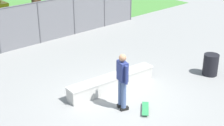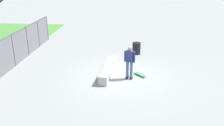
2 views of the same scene
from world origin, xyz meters
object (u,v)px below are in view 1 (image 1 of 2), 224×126
at_px(concrete_ledge, 112,82).
at_px(skateboard, 145,109).
at_px(trash_bin, 211,65).
at_px(skateboarder, 122,79).

distance_m(concrete_ledge, skateboard, 1.77).
height_order(concrete_ledge, trash_bin, trash_bin).
xyz_separation_m(skateboarder, trash_bin, (4.18, -0.41, -0.60)).
distance_m(skateboarder, trash_bin, 4.24).
distance_m(skateboard, trash_bin, 3.76).
distance_m(concrete_ledge, trash_bin, 3.89).
relative_size(concrete_ledge, skateboard, 4.72).
height_order(skateboarder, trash_bin, skateboarder).
xyz_separation_m(skateboard, trash_bin, (3.74, 0.17, 0.33)).
bearing_deg(skateboarder, concrete_ledge, 61.55).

